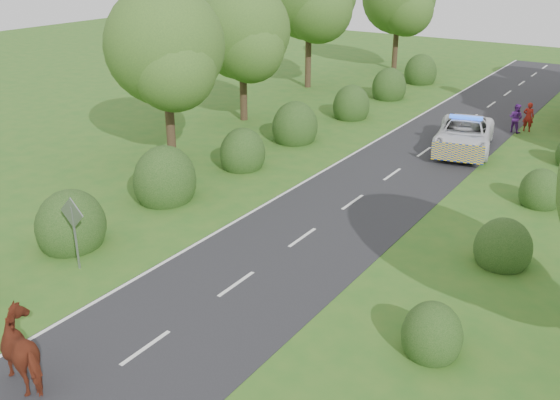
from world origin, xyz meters
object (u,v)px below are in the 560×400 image
Objects in this scene: cow at (29,354)px; pedestrian_red at (528,117)px; road_sign at (73,223)px; police_van at (464,134)px; pedestrian_purple at (516,118)px.

cow is 1.30× the size of pedestrian_red.
cow is at bearing 79.57° from pedestrian_red.
road_sign is 26.27m from pedestrian_red.
road_sign is 0.40× the size of police_van.
police_van is at bearing 71.56° from road_sign.
pedestrian_red is at bearing 57.47° from police_van.
road_sign is 25.54m from pedestrian_purple.
pedestrian_purple is at bearing 46.06° from pedestrian_red.
pedestrian_red is at bearing 71.24° from road_sign.
road_sign is at bearing 70.21° from pedestrian_red.
pedestrian_purple reaches higher than cow.
pedestrian_purple is (7.90, 24.28, -0.84)m from road_sign.
cow is (3.59, -4.45, -0.89)m from road_sign.
cow is at bearing -51.07° from road_sign.
road_sign is at bearing -133.58° from cow.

